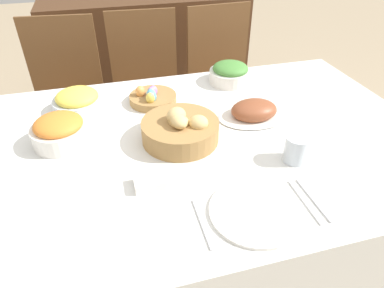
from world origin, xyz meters
TOP-DOWN VIEW (x-y plane):
  - ground_plane at (0.00, 0.00)m, footprint 12.00×12.00m
  - dining_table at (0.00, 0.00)m, footprint 1.87×1.16m
  - chair_far_left at (-0.51, 0.95)m, footprint 0.46×0.46m
  - chair_far_right at (0.49, 0.95)m, footprint 0.44×0.44m
  - chair_far_center at (-0.02, 0.95)m, footprint 0.45×0.45m
  - sideboard at (0.11, 1.70)m, footprint 1.58×0.44m
  - bread_basket at (-0.03, 0.01)m, footprint 0.29×0.29m
  - egg_basket at (-0.08, 0.32)m, footprint 0.21×0.21m
  - ham_platter at (0.30, 0.09)m, footprint 0.30×0.21m
  - carrot_bowl at (-0.46, 0.10)m, footprint 0.21×0.21m
  - green_salad_bowl at (0.32, 0.43)m, footprint 0.20×0.20m
  - pineapple_bowl at (-0.40, 0.34)m, footprint 0.21×0.21m
  - dinner_plate at (0.09, -0.41)m, footprint 0.27×0.27m
  - fork at (-0.07, -0.41)m, footprint 0.01×0.19m
  - knife at (0.25, -0.41)m, footprint 0.01×0.19m
  - spoon at (0.28, -0.41)m, footprint 0.01×0.19m
  - drinking_cup at (0.32, -0.22)m, footprint 0.08×0.08m
  - butter_dish at (-0.18, -0.22)m, footprint 0.11×0.07m

SIDE VIEW (x-z plane):
  - ground_plane at x=0.00m, z-range 0.00..0.00m
  - dining_table at x=0.00m, z-range 0.00..0.75m
  - sideboard at x=0.11m, z-range 0.00..0.90m
  - chair_far_left at x=-0.51m, z-range 0.04..1.01m
  - chair_far_right at x=0.49m, z-range 0.04..1.01m
  - chair_far_center at x=-0.02m, z-range 0.04..1.01m
  - fork at x=-0.07m, z-range 0.75..0.76m
  - knife at x=0.25m, z-range 0.75..0.76m
  - spoon at x=0.28m, z-range 0.75..0.76m
  - dinner_plate at x=0.09m, z-range 0.75..0.76m
  - butter_dish at x=-0.18m, z-range 0.75..0.79m
  - egg_basket at x=-0.08m, z-range 0.74..0.82m
  - ham_platter at x=0.30m, z-range 0.74..0.82m
  - pineapple_bowl at x=-0.40m, z-range 0.75..0.85m
  - bread_basket at x=-0.03m, z-range 0.74..0.87m
  - drinking_cup at x=0.32m, z-range 0.75..0.85m
  - green_salad_bowl at x=0.32m, z-range 0.75..0.85m
  - carrot_bowl at x=-0.46m, z-range 0.75..0.86m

